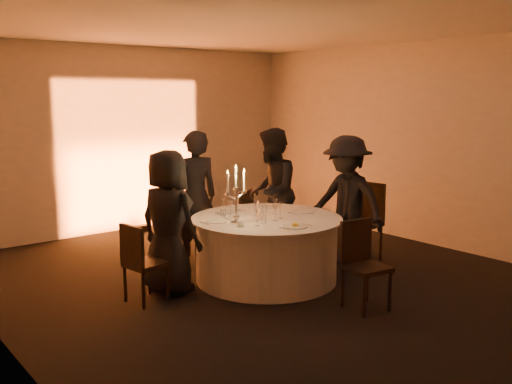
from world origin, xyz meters
TOP-DOWN VIEW (x-y plane):
  - floor at (0.00, 0.00)m, footprint 7.00×7.00m
  - ceiling at (0.00, 0.00)m, footprint 7.00×7.00m
  - wall_back at (0.00, 3.50)m, footprint 7.00×0.00m
  - wall_right at (3.00, 0.00)m, footprint 0.00×7.00m
  - uplighter_fixture at (0.00, 3.20)m, footprint 0.25×0.12m
  - banquet_table at (0.00, 0.00)m, footprint 1.80×1.80m
  - chair_left at (-1.55, 0.23)m, footprint 0.44×0.44m
  - chair_back_left at (-0.37, 1.32)m, footprint 0.47×0.47m
  - chair_back_right at (0.65, 1.38)m, footprint 0.49×0.49m
  - chair_right at (1.60, -0.15)m, footprint 0.50×0.50m
  - chair_front at (0.21, -1.31)m, footprint 0.46×0.46m
  - guest_left at (-1.13, 0.36)m, footprint 0.73×0.91m
  - guest_back_left at (-0.24, 1.21)m, footprint 0.71×0.54m
  - guest_back_right at (0.81, 0.86)m, footprint 1.08×1.07m
  - guest_right at (1.22, -0.16)m, footprint 0.77×1.17m
  - plate_left at (-0.60, 0.17)m, footprint 0.36×0.25m
  - plate_back_left at (-0.16, 0.50)m, footprint 0.36×0.27m
  - plate_back_right at (0.39, 0.44)m, footprint 0.35×0.26m
  - plate_right at (0.55, -0.04)m, footprint 0.36×0.29m
  - plate_front at (-0.07, -0.59)m, footprint 0.36×0.27m
  - coffee_cup at (-0.54, -0.19)m, footprint 0.11×0.11m
  - candelabra at (-0.48, -0.05)m, footprint 0.28×0.14m
  - wine_glass_a at (0.09, -0.16)m, footprint 0.07×0.07m
  - wine_glass_b at (-0.31, 0.29)m, footprint 0.07×0.07m
  - wine_glass_c at (-0.37, -0.28)m, footprint 0.07×0.07m
  - wine_glass_d at (-0.32, 0.43)m, footprint 0.07×0.07m
  - wine_glass_e at (-0.04, -0.21)m, footprint 0.07×0.07m
  - wine_glass_f at (-0.05, 0.12)m, footprint 0.07×0.07m
  - wine_glass_g at (0.20, 0.08)m, footprint 0.07×0.07m
  - tumbler_a at (-0.07, 0.01)m, footprint 0.07×0.07m
  - tumbler_b at (0.17, 0.24)m, footprint 0.07×0.07m
  - tumbler_c at (-0.37, 0.37)m, footprint 0.07×0.07m
  - tumbler_d at (-0.25, -0.25)m, footprint 0.07×0.07m

SIDE VIEW (x-z plane):
  - floor at x=0.00m, z-range 0.00..0.00m
  - uplighter_fixture at x=0.00m, z-range 0.00..0.10m
  - banquet_table at x=0.00m, z-range 0.00..0.77m
  - chair_back_right at x=0.65m, z-range 0.05..0.90m
  - chair_left at x=-1.55m, z-range 0.05..0.92m
  - chair_back_left at x=-0.37m, z-range 0.05..0.94m
  - chair_front at x=0.21m, z-range 0.06..0.98m
  - chair_right at x=1.60m, z-range 0.07..1.12m
  - plate_left at x=-0.60m, z-range 0.77..0.78m
  - plate_back_right at x=0.39m, z-range 0.77..0.78m
  - plate_back_left at x=-0.16m, z-range 0.77..0.78m
  - plate_right at x=0.55m, z-range 0.77..0.78m
  - plate_front at x=-0.07m, z-range 0.75..0.83m
  - coffee_cup at x=-0.54m, z-range 0.77..0.83m
  - guest_left at x=-1.13m, z-range 0.00..1.62m
  - tumbler_a at x=-0.07m, z-range 0.77..0.86m
  - tumbler_b at x=0.17m, z-range 0.77..0.86m
  - tumbler_c at x=-0.37m, z-range 0.77..0.86m
  - tumbler_d at x=-0.25m, z-range 0.77..0.86m
  - guest_right at x=1.22m, z-range 0.00..1.70m
  - guest_back_left at x=-0.24m, z-range 0.00..1.75m
  - guest_back_right at x=0.81m, z-range 0.00..1.76m
  - wine_glass_a at x=0.09m, z-range 0.81..1.00m
  - wine_glass_b at x=-0.31m, z-range 0.81..1.00m
  - wine_glass_c at x=-0.37m, z-range 0.81..1.00m
  - wine_glass_d at x=-0.32m, z-range 0.81..1.00m
  - wine_glass_e at x=-0.04m, z-range 0.81..1.00m
  - wine_glass_f at x=-0.05m, z-range 0.81..1.00m
  - wine_glass_g at x=0.20m, z-range 0.81..1.00m
  - candelabra at x=-0.48m, z-range 0.67..1.34m
  - wall_back at x=0.00m, z-range -2.00..5.00m
  - wall_right at x=3.00m, z-range -2.00..5.00m
  - ceiling at x=0.00m, z-range 3.00..3.00m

